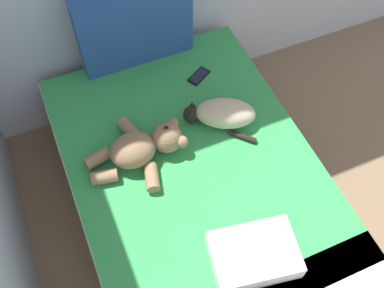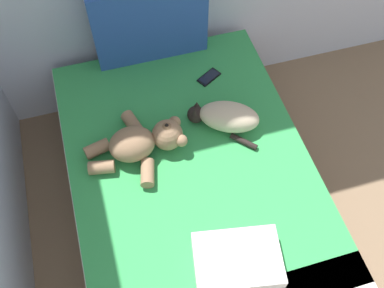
% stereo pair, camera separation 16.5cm
% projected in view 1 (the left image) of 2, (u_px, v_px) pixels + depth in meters
% --- Properties ---
extents(bed, '(1.34, 1.96, 0.53)m').
position_uv_depth(bed, '(195.00, 192.00, 2.63)').
color(bed, brown).
rests_on(bed, ground_plane).
extents(patterned_cushion, '(0.69, 0.12, 0.52)m').
position_uv_depth(patterned_cushion, '(135.00, 26.00, 2.64)').
color(patterned_cushion, '#264C99').
rests_on(patterned_cushion, bed).
extents(cat, '(0.41, 0.38, 0.15)m').
position_uv_depth(cat, '(222.00, 114.00, 2.52)').
color(cat, '#C6B293').
rests_on(cat, bed).
extents(teddy_bear, '(0.56, 0.50, 0.18)m').
position_uv_depth(teddy_bear, '(143.00, 147.00, 2.39)').
color(teddy_bear, '#937051').
rests_on(teddy_bear, bed).
extents(cell_phone, '(0.16, 0.14, 0.01)m').
position_uv_depth(cell_phone, '(199.00, 76.00, 2.77)').
color(cell_phone, black).
rests_on(cell_phone, bed).
extents(throw_pillow, '(0.44, 0.35, 0.11)m').
position_uv_depth(throw_pillow, '(254.00, 255.00, 2.09)').
color(throw_pillow, white).
rests_on(throw_pillow, bed).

